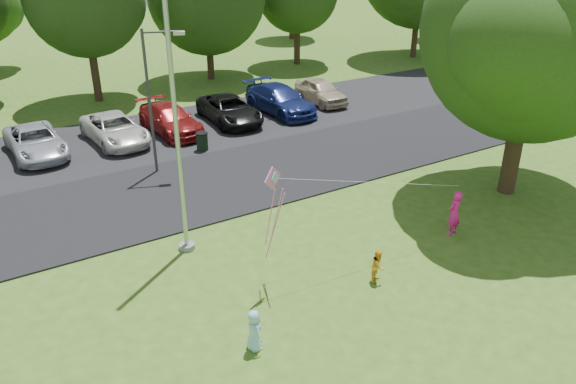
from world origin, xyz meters
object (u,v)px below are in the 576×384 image
street_lamp (154,90)px  child_blue (254,330)px  big_tree (535,35)px  flagpole (176,121)px  trash_can (202,142)px  child_yellow (378,266)px  woman (454,213)px  kite (277,192)px

street_lamp → child_blue: bearing=-79.1°
street_lamp → big_tree: (10.37, -8.64, 2.38)m
flagpole → trash_can: flagpole is taller
trash_can → flagpole: bearing=-117.0°
child_yellow → child_blue: bearing=154.3°
woman → child_yellow: (-3.79, -0.79, -0.27)m
woman → kite: (-6.22, 0.63, 2.04)m
trash_can → child_yellow: 11.90m
child_blue → kite: kite is taller
flagpole → woman: bearing=-25.2°
kite → big_tree: bearing=-19.6°
trash_can → child_yellow: size_ratio=0.87×
flagpole → big_tree: (11.83, -2.48, 1.65)m
flagpole → street_lamp: (1.45, 6.16, -0.72)m
child_yellow → child_blue: 4.39m
woman → child_blue: (-8.12, -1.48, -0.22)m
flagpole → child_blue: bearing=-94.1°
trash_can → woman: (3.96, -11.11, 0.33)m
big_tree → kite: big_tree is taller
big_tree → woman: big_tree is taller
child_yellow → child_blue: (-4.33, -0.69, 0.05)m
child_yellow → woman: bearing=-22.9°
street_lamp → child_yellow: street_lamp is taller
trash_can → child_blue: (-4.16, -12.59, 0.11)m
trash_can → big_tree: (8.03, -9.93, 5.39)m
street_lamp → trash_can: bearing=49.1°
trash_can → kite: bearing=-102.2°
flagpole → child_blue: flagpole is taller
flagpole → child_yellow: flagpole is taller
street_lamp → big_tree: big_tree is taller
street_lamp → child_yellow: bearing=-56.6°
street_lamp → child_blue: street_lamp is taller
trash_can → child_blue: child_blue is taller
woman → child_blue: 8.26m
woman → child_blue: bearing=0.7°
trash_can → woman: size_ratio=0.56×
trash_can → big_tree: big_tree is taller
street_lamp → child_blue: 11.80m
child_yellow → child_blue: size_ratio=0.91×
trash_can → kite: (-2.26, -10.48, 2.37)m
trash_can → woman: bearing=-70.4°
woman → child_blue: woman is taller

